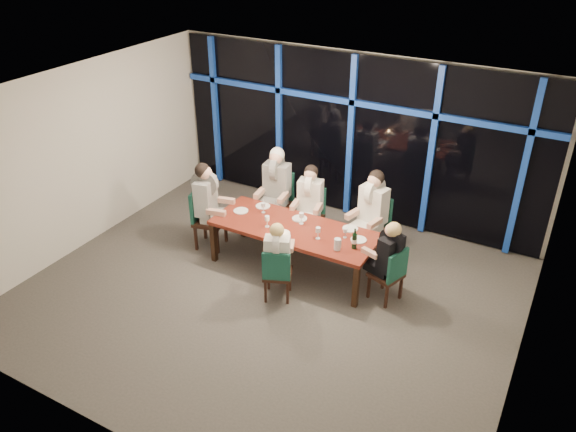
{
  "coord_description": "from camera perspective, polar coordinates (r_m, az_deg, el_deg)",
  "views": [
    {
      "loc": [
        3.53,
        -5.79,
        5.15
      ],
      "look_at": [
        0.0,
        0.6,
        1.05
      ],
      "focal_mm": 35.0,
      "sensor_mm": 36.0,
      "label": 1
    }
  ],
  "objects": [
    {
      "name": "plate_far_left",
      "position": [
        9.27,
        -2.56,
        1.02
      ],
      "size": [
        0.24,
        0.24,
        0.01
      ],
      "primitive_type": "cylinder",
      "color": "white",
      "rests_on": "dining_table"
    },
    {
      "name": "plate_end_left",
      "position": [
        9.15,
        -4.81,
        0.53
      ],
      "size": [
        0.24,
        0.24,
        0.01
      ],
      "primitive_type": "cylinder",
      "color": "white",
      "rests_on": "dining_table"
    },
    {
      "name": "wine_glass_e",
      "position": [
        8.4,
        5.85,
        -1.51
      ],
      "size": [
        0.06,
        0.06,
        0.16
      ],
      "color": "silver",
      "rests_on": "dining_table"
    },
    {
      "name": "plate_far_mid",
      "position": [
        8.9,
        1.18,
        -0.26
      ],
      "size": [
        0.24,
        0.24,
        0.01
      ],
      "primitive_type": "cylinder",
      "color": "white",
      "rests_on": "dining_table"
    },
    {
      "name": "diner_end_right",
      "position": [
        8.07,
        10.21,
        -3.36
      ],
      "size": [
        0.61,
        0.54,
        0.87
      ],
      "rotation": [
        0.0,
        0.0,
        4.38
      ],
      "color": "black",
      "rests_on": "ground"
    },
    {
      "name": "wine_glass_d",
      "position": [
        9.04,
        -2.53,
        1.07
      ],
      "size": [
        0.07,
        0.07,
        0.17
      ],
      "color": "silver",
      "rests_on": "dining_table"
    },
    {
      "name": "chair_end_left",
      "position": [
        9.46,
        -8.49,
        0.09
      ],
      "size": [
        0.58,
        0.58,
        1.04
      ],
      "rotation": [
        0.0,
        0.0,
        1.81
      ],
      "color": "black",
      "rests_on": "ground"
    },
    {
      "name": "wine_glass_a",
      "position": [
        8.63,
        -2.14,
        -0.3
      ],
      "size": [
        0.07,
        0.07,
        0.19
      ],
      "color": "white",
      "rests_on": "dining_table"
    },
    {
      "name": "plate_near_mid",
      "position": [
        8.51,
        -0.58,
        -1.78
      ],
      "size": [
        0.24,
        0.24,
        0.01
      ],
      "primitive_type": "cylinder",
      "color": "white",
      "rests_on": "dining_table"
    },
    {
      "name": "water_pitcher",
      "position": [
        8.12,
        5.05,
        -2.87
      ],
      "size": [
        0.11,
        0.1,
        0.18
      ],
      "rotation": [
        0.0,
        0.0,
        -0.03
      ],
      "color": "silver",
      "rests_on": "dining_table"
    },
    {
      "name": "chair_end_right",
      "position": [
        8.23,
        10.4,
        -5.66
      ],
      "size": [
        0.53,
        0.53,
        0.89
      ],
      "rotation": [
        0.0,
        0.0,
        4.38
      ],
      "color": "black",
      "rests_on": "ground"
    },
    {
      "name": "room",
      "position": [
        7.47,
        -2.23,
        4.55
      ],
      "size": [
        7.04,
        7.0,
        3.02
      ],
      "color": "#534F49",
      "rests_on": "ground"
    },
    {
      "name": "dining_table",
      "position": [
        8.71,
        0.64,
        -1.55
      ],
      "size": [
        2.6,
        1.0,
        0.75
      ],
      "color": "maroon",
      "rests_on": "ground"
    },
    {
      "name": "wine_glass_c",
      "position": [
        8.33,
        3.07,
        -1.49
      ],
      "size": [
        0.07,
        0.07,
        0.19
      ],
      "color": "silver",
      "rests_on": "dining_table"
    },
    {
      "name": "diner_near_mid",
      "position": [
        7.99,
        -1.07,
        -3.38
      ],
      "size": [
        0.54,
        0.6,
        0.85
      ],
      "rotation": [
        0.0,
        0.0,
        3.54
      ],
      "color": "white",
      "rests_on": "ground"
    },
    {
      "name": "wine_glass_b",
      "position": [
        8.71,
        1.38,
        0.02
      ],
      "size": [
        0.07,
        0.07,
        0.19
      ],
      "color": "silver",
      "rests_on": "dining_table"
    },
    {
      "name": "chair_far_mid",
      "position": [
        9.55,
        2.33,
        0.42
      ],
      "size": [
        0.52,
        0.52,
        0.97
      ],
      "rotation": [
        0.0,
        0.0,
        0.18
      ],
      "color": "black",
      "rests_on": "ground"
    },
    {
      "name": "chair_near_mid",
      "position": [
        8.12,
        -1.11,
        -5.73
      ],
      "size": [
        0.53,
        0.53,
        0.87
      ],
      "rotation": [
        0.0,
        0.0,
        3.54
      ],
      "color": "black",
      "rests_on": "ground"
    },
    {
      "name": "plate_far_right",
      "position": [
        8.68,
        6.34,
        -1.28
      ],
      "size": [
        0.24,
        0.24,
        0.01
      ],
      "primitive_type": "cylinder",
      "color": "white",
      "rests_on": "dining_table"
    },
    {
      "name": "wine_bottle",
      "position": [
        8.16,
        6.76,
        -2.51
      ],
      "size": [
        0.07,
        0.07,
        0.32
      ],
      "rotation": [
        0.0,
        0.0,
        -0.3
      ],
      "color": "black",
      "rests_on": "dining_table"
    },
    {
      "name": "chair_far_right",
      "position": [
        9.24,
        8.7,
        -0.69
      ],
      "size": [
        0.58,
        0.58,
        1.04
      ],
      "rotation": [
        0.0,
        0.0,
        -0.23
      ],
      "color": "black",
      "rests_on": "ground"
    },
    {
      "name": "tea_light",
      "position": [
        8.5,
        -0.97,
        -1.76
      ],
      "size": [
        0.05,
        0.05,
        0.03
      ],
      "primitive_type": "cylinder",
      "color": "#F79E4A",
      "rests_on": "dining_table"
    },
    {
      "name": "diner_far_right",
      "position": [
        8.98,
        8.57,
        1.38
      ],
      "size": [
        0.59,
        0.7,
        1.01
      ],
      "rotation": [
        0.0,
        0.0,
        -0.23
      ],
      "color": "white",
      "rests_on": "ground"
    },
    {
      "name": "plate_end_right",
      "position": [
        8.42,
        7.17,
        -2.41
      ],
      "size": [
        0.24,
        0.24,
        0.01
      ],
      "primitive_type": "cylinder",
      "color": "white",
      "rests_on": "dining_table"
    },
    {
      "name": "diner_far_left",
      "position": [
        9.62,
        -1.22,
        3.83
      ],
      "size": [
        0.56,
        0.69,
        1.03
      ],
      "rotation": [
        0.0,
        0.0,
        0.12
      ],
      "color": "black",
      "rests_on": "ground"
    },
    {
      "name": "window_wall",
      "position": [
        10.07,
        6.55,
        8.19
      ],
      "size": [
        6.86,
        0.43,
        2.94
      ],
      "color": "black",
      "rests_on": "ground"
    },
    {
      "name": "diner_far_mid",
      "position": [
        9.3,
        2.23,
        2.26
      ],
      "size": [
        0.52,
        0.64,
        0.94
      ],
      "rotation": [
        0.0,
        0.0,
        0.18
      ],
      "color": "white",
      "rests_on": "ground"
    },
    {
      "name": "chair_far_left",
      "position": [
        9.88,
        -0.99,
        1.84
      ],
      "size": [
        0.55,
        0.55,
        1.06
      ],
      "rotation": [
        0.0,
        0.0,
        0.12
      ],
      "color": "black",
      "rests_on": "ground"
    },
    {
      "name": "diner_end_left",
      "position": [
        9.24,
        -8.17,
        2.24
      ],
      "size": [
        0.7,
        0.59,
        1.01
      ],
      "rotation": [
        0.0,
        0.0,
        1.81
      ],
      "color": "black",
      "rests_on": "ground"
    }
  ]
}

